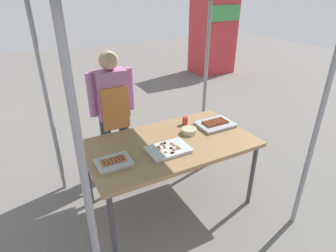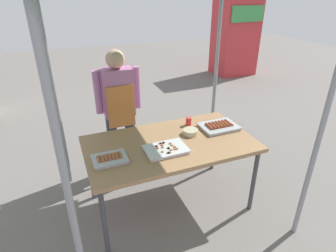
% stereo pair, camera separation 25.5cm
% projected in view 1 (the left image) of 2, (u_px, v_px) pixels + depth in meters
% --- Properties ---
extents(ground_plane, '(18.00, 18.00, 0.00)m').
position_uv_depth(ground_plane, '(170.00, 202.00, 3.03)').
color(ground_plane, '#66605B').
extents(stall_table, '(1.60, 0.90, 0.75)m').
position_uv_depth(stall_table, '(170.00, 147.00, 2.72)').
color(stall_table, '#9E724C').
rests_on(stall_table, ground).
extents(tray_grilled_sausages, '(0.29, 0.22, 0.05)m').
position_uv_depth(tray_grilled_sausages, '(114.00, 162.00, 2.35)').
color(tray_grilled_sausages, '#ADADB2').
rests_on(tray_grilled_sausages, stall_table).
extents(tray_meat_skewers, '(0.38, 0.26, 0.04)m').
position_uv_depth(tray_meat_skewers, '(168.00, 149.00, 2.54)').
color(tray_meat_skewers, silver).
rests_on(tray_meat_skewers, stall_table).
extents(tray_pork_links, '(0.38, 0.29, 0.06)m').
position_uv_depth(tray_pork_links, '(215.00, 124.00, 3.00)').
color(tray_pork_links, '#ADADB2').
rests_on(tray_pork_links, stall_table).
extents(condiment_bowl, '(0.15, 0.15, 0.05)m').
position_uv_depth(condiment_bowl, '(189.00, 131.00, 2.85)').
color(condiment_bowl, '#BFB28C').
rests_on(condiment_bowl, stall_table).
extents(drink_cup_near_edge, '(0.06, 0.06, 0.09)m').
position_uv_depth(drink_cup_near_edge, '(185.00, 121.00, 3.02)').
color(drink_cup_near_edge, red).
rests_on(drink_cup_near_edge, stall_table).
extents(vendor_woman, '(0.52, 0.22, 1.50)m').
position_uv_depth(vendor_woman, '(113.00, 107.00, 3.15)').
color(vendor_woman, '#333842').
rests_on(vendor_woman, ground).
extents(neighbor_stall_left, '(0.97, 0.82, 1.87)m').
position_uv_depth(neighbor_stall_left, '(213.00, 35.00, 7.21)').
color(neighbor_stall_left, '#C63338').
rests_on(neighbor_stall_left, ground).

